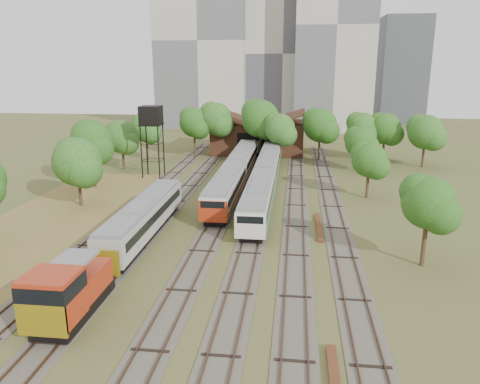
# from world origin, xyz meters

# --- Properties ---
(ground) EXTENTS (240.00, 240.00, 0.00)m
(ground) POSITION_xyz_m (0.00, 0.00, 0.00)
(ground) COLOR #475123
(ground) RESTS_ON ground
(dry_grass_patch) EXTENTS (14.00, 60.00, 0.04)m
(dry_grass_patch) POSITION_xyz_m (-18.00, 8.00, 0.02)
(dry_grass_patch) COLOR brown
(dry_grass_patch) RESTS_ON ground
(tracks) EXTENTS (24.60, 80.00, 0.19)m
(tracks) POSITION_xyz_m (-0.67, 25.00, 0.04)
(tracks) COLOR #4C473D
(tracks) RESTS_ON ground
(railcar_red_set) EXTENTS (2.81, 34.58, 3.47)m
(railcar_red_set) POSITION_xyz_m (-2.00, 33.18, 1.83)
(railcar_red_set) COLOR black
(railcar_red_set) RESTS_ON ground
(railcar_green_set) EXTENTS (2.78, 52.08, 3.43)m
(railcar_green_set) POSITION_xyz_m (2.00, 37.94, 1.81)
(railcar_green_set) COLOR black
(railcar_green_set) RESTS_ON ground
(railcar_rear) EXTENTS (2.81, 16.08, 3.47)m
(railcar_rear) POSITION_xyz_m (-2.00, 60.43, 1.84)
(railcar_rear) COLOR black
(railcar_rear) RESTS_ON ground
(shunter_locomotive) EXTENTS (2.99, 8.10, 3.91)m
(shunter_locomotive) POSITION_xyz_m (-8.00, -1.45, 1.90)
(shunter_locomotive) COLOR black
(shunter_locomotive) RESTS_ON ground
(old_grey_coach) EXTENTS (2.68, 18.00, 3.30)m
(old_grey_coach) POSITION_xyz_m (-8.00, 13.50, 1.80)
(old_grey_coach) COLOR black
(old_grey_coach) RESTS_ON ground
(water_tower) EXTENTS (2.88, 2.88, 9.98)m
(water_tower) POSITION_xyz_m (-14.26, 36.97, 8.41)
(water_tower) COLOR black
(water_tower) RESTS_ON ground
(rail_pile_far) EXTENTS (0.50, 8.00, 0.26)m
(rail_pile_far) POSITION_xyz_m (8.20, 17.72, 0.13)
(rail_pile_far) COLOR brown
(rail_pile_far) RESTS_ON ground
(maintenance_shed) EXTENTS (16.45, 11.55, 7.58)m
(maintenance_shed) POSITION_xyz_m (-1.00, 57.98, 2.91)
(maintenance_shed) COLOR #342013
(maintenance_shed) RESTS_ON ground
(tree_band_left) EXTENTS (8.61, 54.35, 8.70)m
(tree_band_left) POSITION_xyz_m (-19.92, 18.42, 5.38)
(tree_band_left) COLOR #382616
(tree_band_left) RESTS_ON ground
(tree_band_far) EXTENTS (49.30, 10.82, 9.99)m
(tree_band_far) POSITION_xyz_m (4.09, 50.66, 5.97)
(tree_band_far) COLOR #382616
(tree_band_far) RESTS_ON ground
(tree_band_right) EXTENTS (5.68, 38.65, 7.27)m
(tree_band_right) POSITION_xyz_m (15.21, 29.80, 4.67)
(tree_band_right) COLOR #382616
(tree_band_right) RESTS_ON ground
(tower_left) EXTENTS (22.00, 16.00, 42.00)m
(tower_left) POSITION_xyz_m (-18.00, 95.00, 21.00)
(tower_left) COLOR #B7AEA0
(tower_left) RESTS_ON ground
(tower_centre) EXTENTS (20.00, 18.00, 36.00)m
(tower_centre) POSITION_xyz_m (2.00, 100.00, 18.00)
(tower_centre) COLOR #B4AEA3
(tower_centre) RESTS_ON ground
(tower_right) EXTENTS (18.00, 16.00, 48.00)m
(tower_right) POSITION_xyz_m (14.00, 92.00, 24.00)
(tower_right) COLOR #B7AEA0
(tower_right) RESTS_ON ground
(tower_far_right) EXTENTS (12.00, 12.00, 28.00)m
(tower_far_right) POSITION_xyz_m (34.00, 110.00, 14.00)
(tower_far_right) COLOR #43474B
(tower_far_right) RESTS_ON ground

